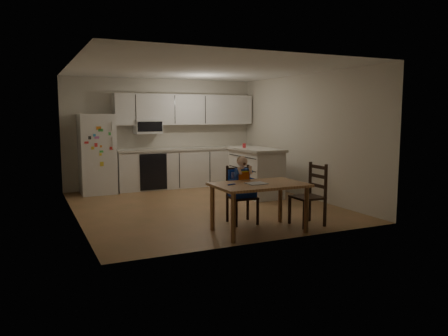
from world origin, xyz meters
name	(u,v)px	position (x,y,z in m)	size (l,w,h in m)	color
room	(193,137)	(0.00, 0.48, 1.25)	(4.52, 5.01, 2.51)	brown
refrigerator	(97,154)	(-1.55, 2.15, 0.85)	(0.72, 0.70, 1.70)	silver
kitchen_run	(186,149)	(0.50, 2.24, 0.88)	(3.37, 0.62, 2.15)	silver
kitchen_island	(256,172)	(1.39, 0.48, 0.50)	(0.71, 1.35, 1.00)	silver
red_cup	(244,145)	(1.25, 0.73, 1.04)	(0.07, 0.07, 0.09)	red
dining_table	(259,190)	(0.07, -2.00, 0.61)	(1.32, 0.85, 0.71)	brown
napkin	(256,183)	(0.03, -2.00, 0.71)	(0.27, 0.24, 0.01)	#ACABB0
toddler_spoon	(231,184)	(-0.35, -1.95, 0.71)	(0.02, 0.02, 0.12)	#1132A9
chair_booster	(241,183)	(0.08, -1.43, 0.63)	(0.41, 0.41, 1.05)	black
chair_side	(313,190)	(1.02, -1.99, 0.54)	(0.43, 0.43, 0.95)	black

